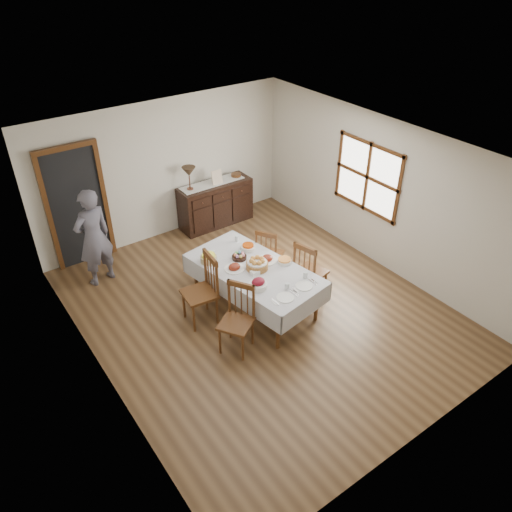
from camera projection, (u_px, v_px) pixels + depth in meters
ground at (260, 309)px, 7.89m from camera, size 6.00×6.00×0.00m
room_shell at (235, 209)px, 7.20m from camera, size 5.02×6.02×2.65m
dining_table at (254, 273)px, 7.60m from camera, size 1.42×2.28×0.73m
chair_left_near at (237, 318)px, 6.91m from camera, size 0.59×0.59×1.04m
chair_left_far at (203, 289)px, 7.38m from camera, size 0.51×0.51×1.12m
chair_right_near at (309, 271)px, 7.83m from camera, size 0.53×0.53×1.06m
chair_right_far at (269, 253)px, 8.35m from camera, size 0.55×0.55×0.96m
sideboard at (216, 204)px, 9.92m from camera, size 1.48×0.54×0.89m
person at (93, 235)px, 8.03m from camera, size 0.63×0.48×1.82m
bread_basket at (257, 264)px, 7.50m from camera, size 0.34×0.34×0.19m
egg_basket at (239, 256)px, 7.74m from camera, size 0.23×0.23×0.11m
ham_platter_a at (234, 267)px, 7.51m from camera, size 0.31×0.31×0.11m
ham_platter_b at (267, 259)px, 7.71m from camera, size 0.32×0.32×0.11m
beet_bowl at (258, 284)px, 7.10m from camera, size 0.26×0.26×0.16m
carrot_bowl at (248, 247)px, 7.96m from camera, size 0.24×0.24×0.09m
pineapple_bowl at (209, 258)px, 7.66m from camera, size 0.26×0.26×0.14m
casserole_dish at (284, 261)px, 7.65m from camera, size 0.22×0.22×0.08m
butter_dish at (255, 273)px, 7.39m from camera, size 0.15×0.11×0.07m
setting_left at (286, 294)px, 6.99m from camera, size 0.44×0.31×0.10m
setting_right at (304, 282)px, 7.21m from camera, size 0.44×0.31×0.10m
glass_far_a at (213, 253)px, 7.79m from camera, size 0.06×0.06×0.11m
glass_far_b at (237, 239)px, 8.17m from camera, size 0.06×0.06×0.10m
runner at (212, 183)px, 9.68m from camera, size 1.30×0.35×0.01m
table_lamp at (189, 172)px, 9.25m from camera, size 0.26×0.26×0.46m
picture_frame at (217, 177)px, 9.58m from camera, size 0.22×0.08×0.28m
deco_bowl at (236, 175)px, 9.93m from camera, size 0.20×0.20×0.06m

